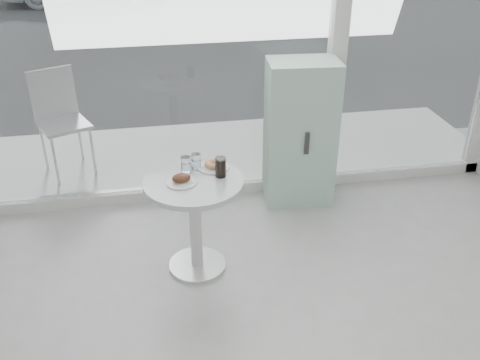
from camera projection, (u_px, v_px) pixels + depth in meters
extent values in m
cube|color=white|center=(236.00, 186.00, 5.15)|extent=(5.00, 0.12, 0.10)
cube|color=white|center=(339.00, 30.00, 4.59)|extent=(0.14, 0.14, 3.00)
cube|color=white|center=(143.00, 51.00, 4.37)|extent=(3.21, 0.02, 2.60)
cube|color=white|center=(421.00, 38.00, 4.76)|extent=(1.41, 0.02, 2.60)
cylinder|color=silver|center=(197.00, 265.00, 4.15)|extent=(0.44, 0.44, 0.03)
cylinder|color=silver|center=(196.00, 227.00, 3.97)|extent=(0.09, 0.09, 0.70)
cylinder|color=silver|center=(193.00, 182.00, 3.79)|extent=(0.72, 0.72, 0.04)
cube|color=white|center=(224.00, 152.00, 5.85)|extent=(5.60, 1.60, 0.05)
cube|color=#94BDA7|center=(300.00, 133.00, 4.75)|extent=(0.64, 0.46, 1.32)
cube|color=#333333|center=(307.00, 143.00, 4.57)|extent=(0.04, 0.02, 0.20)
cylinder|color=silver|center=(55.00, 160.00, 5.09)|extent=(0.03, 0.03, 0.49)
cylinder|color=silver|center=(93.00, 151.00, 5.27)|extent=(0.03, 0.03, 0.49)
cylinder|color=silver|center=(44.00, 146.00, 5.36)|extent=(0.03, 0.03, 0.49)
cylinder|color=silver|center=(80.00, 138.00, 5.54)|extent=(0.03, 0.03, 0.49)
cube|color=silver|center=(64.00, 125.00, 5.19)|extent=(0.58, 0.58, 0.03)
cube|color=silver|center=(53.00, 93.00, 5.21)|extent=(0.41, 0.20, 0.49)
cylinder|color=white|center=(181.00, 182.00, 3.74)|extent=(0.21, 0.21, 0.01)
cube|color=white|center=(184.00, 182.00, 3.73)|extent=(0.13, 0.12, 0.00)
ellipsoid|color=#3B1E10|center=(181.00, 178.00, 3.72)|extent=(0.13, 0.10, 0.06)
ellipsoid|color=#3B1E10|center=(186.00, 177.00, 3.75)|extent=(0.06, 0.06, 0.04)
cylinder|color=white|center=(214.00, 167.00, 3.94)|extent=(0.23, 0.23, 0.01)
torus|color=tan|center=(214.00, 164.00, 3.93)|extent=(0.14, 0.14, 0.05)
cylinder|color=white|center=(186.00, 164.00, 3.86)|extent=(0.07, 0.07, 0.12)
cylinder|color=white|center=(186.00, 167.00, 3.87)|extent=(0.06, 0.06, 0.06)
cylinder|color=white|center=(196.00, 161.00, 3.91)|extent=(0.07, 0.07, 0.11)
cylinder|color=white|center=(196.00, 164.00, 3.92)|extent=(0.06, 0.06, 0.06)
cylinder|color=white|center=(221.00, 167.00, 3.79)|extent=(0.08, 0.08, 0.15)
cylinder|color=black|center=(221.00, 168.00, 3.80)|extent=(0.07, 0.07, 0.13)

